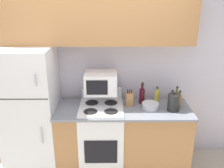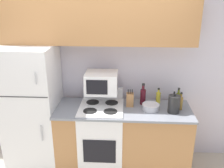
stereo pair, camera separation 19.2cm
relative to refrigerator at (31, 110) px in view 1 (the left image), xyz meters
name	(u,v)px [view 1 (the left image)]	position (x,y,z in m)	size (l,w,h in m)	color
wall_back	(98,74)	(0.90, 0.37, 0.40)	(8.00, 0.05, 2.55)	silver
lower_cabinets	(123,137)	(1.25, -0.03, -0.41)	(1.80, 0.65, 0.93)	#B27A47
refrigerator	(31,110)	(0.00, 0.00, 0.00)	(0.71, 0.70, 1.74)	white
upper_cabinets	(96,20)	(0.90, 0.17, 1.18)	(2.51, 0.34, 0.61)	#B27A47
stove	(102,136)	(0.96, -0.04, -0.39)	(0.59, 0.63, 1.10)	white
microwave	(101,83)	(0.95, 0.07, 0.37)	(0.42, 0.37, 0.28)	white
knife_block	(129,99)	(1.34, 0.04, 0.15)	(0.10, 0.09, 0.24)	#B27A47
bowl	(150,106)	(1.61, -0.06, 0.10)	(0.23, 0.23, 0.08)	silver
bottle_vinegar	(179,101)	(2.00, -0.03, 0.15)	(0.06, 0.06, 0.24)	olive
bottle_wine_red	(142,95)	(1.52, 0.11, 0.17)	(0.08, 0.08, 0.30)	#470F19
bottle_cooking_spray	(157,96)	(1.73, 0.16, 0.14)	(0.06, 0.06, 0.22)	gold
bottle_olive_oil	(176,97)	(1.99, 0.08, 0.15)	(0.06, 0.06, 0.26)	#5B6619
bottle_soy_sauce	(172,97)	(1.94, 0.14, 0.12)	(0.05, 0.05, 0.18)	black
kettle	(173,102)	(1.90, -0.12, 0.17)	(0.15, 0.15, 0.25)	black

